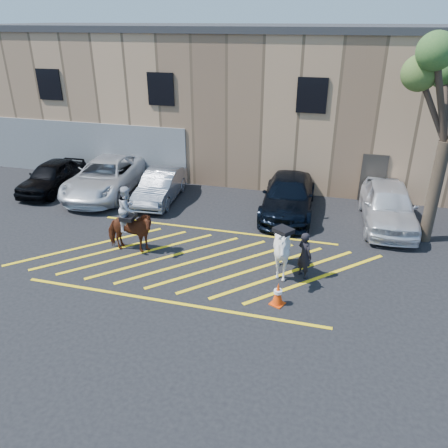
% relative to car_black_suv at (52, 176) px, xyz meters
% --- Properties ---
extents(ground, '(90.00, 90.00, 0.00)m').
position_rel_car_black_suv_xyz_m(ground, '(8.84, -4.44, -0.72)').
color(ground, black).
rests_on(ground, ground).
extents(car_black_suv, '(1.79, 4.26, 1.44)m').
position_rel_car_black_suv_xyz_m(car_black_suv, '(0.00, 0.00, 0.00)').
color(car_black_suv, black).
rests_on(car_black_suv, ground).
extents(car_white_pickup, '(3.24, 6.01, 1.60)m').
position_rel_car_black_suv_xyz_m(car_white_pickup, '(2.67, 0.37, 0.08)').
color(car_white_pickup, silver).
rests_on(car_white_pickup, ground).
extents(car_silver_sedan, '(1.74, 4.22, 1.36)m').
position_rel_car_black_suv_xyz_m(car_silver_sedan, '(5.54, 0.17, -0.04)').
color(car_silver_sedan, gray).
rests_on(car_silver_sedan, ground).
extents(car_blue_suv, '(2.33, 5.29, 1.51)m').
position_rel_car_black_suv_xyz_m(car_blue_suv, '(11.35, 0.36, 0.04)').
color(car_blue_suv, black).
rests_on(car_blue_suv, ground).
extents(car_white_suv, '(2.24, 5.02, 1.68)m').
position_rel_car_black_suv_xyz_m(car_white_suv, '(15.38, 0.11, 0.12)').
color(car_white_suv, white).
rests_on(car_white_suv, ground).
extents(handler, '(0.68, 0.67, 1.58)m').
position_rel_car_black_suv_xyz_m(handler, '(12.53, -4.75, 0.07)').
color(handler, black).
rests_on(handler, ground).
extents(warehouse, '(32.42, 10.20, 7.30)m').
position_rel_car_black_suv_xyz_m(warehouse, '(8.83, 7.55, 2.93)').
color(warehouse, tan).
rests_on(warehouse, ground).
extents(hatching_zone, '(12.60, 5.12, 0.01)m').
position_rel_car_black_suv_xyz_m(hatching_zone, '(8.84, -4.74, -0.71)').
color(hatching_zone, yellow).
rests_on(hatching_zone, ground).
extents(mounted_bay, '(1.90, 0.93, 2.47)m').
position_rel_car_black_suv_xyz_m(mounted_bay, '(6.38, -4.66, 0.28)').
color(mounted_bay, '#5D2A16').
rests_on(mounted_bay, ground).
extents(saddled_white, '(2.19, 2.24, 1.86)m').
position_rel_car_black_suv_xyz_m(saddled_white, '(11.83, -4.93, 0.21)').
color(saddled_white, silver).
rests_on(saddled_white, ground).
extents(traffic_cone, '(0.50, 0.50, 0.73)m').
position_rel_car_black_suv_xyz_m(traffic_cone, '(11.96, -6.50, -0.35)').
color(traffic_cone, '#DF3D09').
rests_on(traffic_cone, ground).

